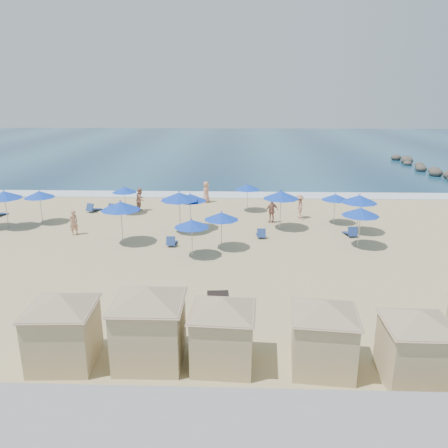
{
  "coord_description": "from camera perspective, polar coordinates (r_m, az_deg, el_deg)",
  "views": [
    {
      "loc": [
        2.63,
        -21.5,
        8.35
      ],
      "look_at": [
        1.81,
        3.0,
        1.1
      ],
      "focal_mm": 35.0,
      "sensor_mm": 36.0,
      "label": 1
    }
  ],
  "objects": [
    {
      "name": "ground",
      "position": [
        23.22,
        -4.73,
        -4.67
      ],
      "size": [
        160.0,
        160.0,
        0.0
      ],
      "primitive_type": "plane",
      "color": "tan",
      "rests_on": "ground"
    },
    {
      "name": "ocean",
      "position": [
        77.0,
        -0.06,
        10.26
      ],
      "size": [
        160.0,
        80.0,
        0.06
      ],
      "primitive_type": "cube",
      "color": "navy",
      "rests_on": "ground"
    },
    {
      "name": "surf_line",
      "position": [
        38.02,
        -2.11,
        3.83
      ],
      "size": [
        160.0,
        2.5,
        0.08
      ],
      "primitive_type": "cube",
      "color": "white",
      "rests_on": "ground"
    },
    {
      "name": "seawall",
      "position": [
        11.42,
        -13.35,
        -26.49
      ],
      "size": [
        160.0,
        6.1,
        1.22
      ],
      "color": "gray",
      "rests_on": "ground"
    },
    {
      "name": "rock_jetty",
      "position": [
        51.72,
        26.45,
        5.86
      ],
      "size": [
        2.56,
        26.66,
        0.96
      ],
      "color": "#322D2A",
      "rests_on": "ground"
    },
    {
      "name": "trash_bin",
      "position": [
        17.48,
        -0.78,
        -10.5
      ],
      "size": [
        0.92,
        0.92,
        0.85
      ],
      "primitive_type": "cube",
      "rotation": [
        0.0,
        0.0,
        0.08
      ],
      "color": "black",
      "rests_on": "ground"
    },
    {
      "name": "cabana_0",
      "position": [
        15.03,
        -20.42,
        -11.64
      ],
      "size": [
        4.26,
        4.26,
        2.68
      ],
      "color": "#C6B288",
      "rests_on": "ground"
    },
    {
      "name": "cabana_1",
      "position": [
        14.37,
        -9.82,
        -11.6
      ],
      "size": [
        4.59,
        4.59,
        2.88
      ],
      "color": "#C6B288",
      "rests_on": "ground"
    },
    {
      "name": "cabana_2",
      "position": [
        14.07,
        -0.16,
        -12.79
      ],
      "size": [
        4.1,
        4.1,
        2.58
      ],
      "color": "#C6B288",
      "rests_on": "ground"
    },
    {
      "name": "cabana_3",
      "position": [
        14.24,
        12.94,
        -12.84
      ],
      "size": [
        4.11,
        4.11,
        2.59
      ],
      "color": "#C6B288",
      "rests_on": "ground"
    },
    {
      "name": "cabana_4",
      "position": [
        14.56,
        23.94,
        -13.3
      ],
      "size": [
        4.08,
        4.08,
        2.56
      ],
      "color": "#C6B288",
      "rests_on": "ground"
    },
    {
      "name": "umbrella_1",
      "position": [
        31.39,
        -26.79,
        3.42
      ],
      "size": [
        2.25,
        2.25,
        2.56
      ],
      "color": "#A5A8AD",
      "rests_on": "ground"
    },
    {
      "name": "umbrella_2",
      "position": [
        31.7,
        -22.97,
        3.6
      ],
      "size": [
        2.03,
        2.03,
        2.31
      ],
      "color": "#A5A8AD",
      "rests_on": "ground"
    },
    {
      "name": "umbrella_3",
      "position": [
        25.71,
        -13.37,
        2.32
      ],
      "size": [
        2.29,
        2.29,
        2.61
      ],
      "color": "#A5A8AD",
      "rests_on": "ground"
    },
    {
      "name": "umbrella_4",
      "position": [
        32.52,
        -12.87,
        4.39
      ],
      "size": [
        1.8,
        1.8,
        2.05
      ],
      "color": "#A5A8AD",
      "rests_on": "ground"
    },
    {
      "name": "umbrella_5",
      "position": [
        27.27,
        -5.86,
        3.62
      ],
      "size": [
        2.36,
        2.36,
        2.69
      ],
      "color": "#A5A8AD",
      "rests_on": "ground"
    },
    {
      "name": "umbrella_6",
      "position": [
        23.07,
        -4.24,
        0.07
      ],
      "size": [
        1.88,
        1.88,
        2.14
      ],
      "color": "#A5A8AD",
      "rests_on": "ground"
    },
    {
      "name": "umbrella_7",
      "position": [
        27.91,
        -4.44,
        3.49
      ],
      "size": [
        2.14,
        2.14,
        2.43
      ],
      "color": "#A5A8AD",
      "rests_on": "ground"
    },
    {
      "name": "umbrella_8",
      "position": [
        28.06,
        7.46,
        3.8
      ],
      "size": [
        2.3,
        2.3,
        2.61
      ],
      "color": "#A5A8AD",
      "rests_on": "ground"
    },
    {
      "name": "umbrella_9",
      "position": [
        32.44,
        3.09,
        4.85
      ],
      "size": [
        1.86,
        1.86,
        2.11
      ],
      "color": "#A5A8AD",
      "rests_on": "ground"
    },
    {
      "name": "umbrella_10",
      "position": [
        28.29,
        17.25,
        3.15
      ],
      "size": [
        2.22,
        2.22,
        2.53
      ],
      "color": "#A5A8AD",
      "rests_on": "ground"
    },
    {
      "name": "umbrella_11",
      "position": [
        25.63,
        17.43,
        1.53
      ],
      "size": [
        2.1,
        2.1,
        2.4
      ],
      "color": "#A5A8AD",
      "rests_on": "ground"
    },
    {
      "name": "umbrella_12",
      "position": [
        30.08,
        14.35,
        3.42
      ],
      "size": [
        1.85,
        1.85,
        2.11
      ],
      "color": "#A5A8AD",
      "rests_on": "ground"
    },
    {
      "name": "umbrella_13",
      "position": [
        24.21,
        -0.35,
        1.05
      ],
      "size": [
        1.94,
        1.94,
        2.21
      ],
      "color": "#A5A8AD",
      "rests_on": "ground"
    },
    {
      "name": "beach_chair_1",
      "position": [
        34.0,
        -16.75,
        1.96
      ],
      "size": [
        0.96,
        1.38,
        0.7
      ],
      "color": "navy",
      "rests_on": "ground"
    },
    {
      "name": "beach_chair_2",
      "position": [
        33.5,
        -14.15,
        1.95
      ],
      "size": [
        0.94,
        1.4,
        0.71
      ],
      "color": "navy",
      "rests_on": "ground"
    },
    {
      "name": "beach_chair_3",
      "position": [
        25.43,
        -6.87,
        -2.31
      ],
      "size": [
        0.52,
        1.14,
        0.63
      ],
      "color": "navy",
      "rests_on": "ground"
    },
    {
      "name": "beach_chair_4",
      "position": [
        26.76,
        4.84,
        -1.28
      ],
      "size": [
        0.56,
        1.18,
        0.64
      ],
      "color": "navy",
      "rests_on": "ground"
    },
    {
      "name": "beach_chair_5",
      "position": [
        28.02,
        16.19,
        -1.05
      ],
      "size": [
        0.71,
        1.29,
        0.68
      ],
      "color": "navy",
      "rests_on": "ground"
    },
    {
      "name": "beachgoer_0",
      "position": [
        28.58,
        -19.06,
        0.19
      ],
      "size": [
        0.66,
        0.68,
        1.58
      ],
      "primitive_type": "imported",
      "rotation": [
        0.0,
        0.0,
        4.0
      ],
      "color": "tan",
      "rests_on": "ground"
    },
    {
      "name": "beachgoer_1",
      "position": [
        33.3,
        -10.84,
        3.2
      ],
      "size": [
        0.81,
        0.96,
        1.76
      ],
      "primitive_type": "imported",
      "rotation": [
        0.0,
        0.0,
        1.39
      ],
      "color": "tan",
      "rests_on": "ground"
    },
    {
      "name": "beachgoer_2",
      "position": [
        29.79,
        6.26,
        1.74
      ],
      "size": [
        1.05,
        0.76,
        1.66
      ],
      "primitive_type": "imported",
      "rotation": [
        0.0,
        0.0,
        3.56
      ],
      "color": "tan",
      "rests_on": "ground"
    },
    {
      "name": "beachgoer_3",
      "position": [
        31.15,
        9.81,
        2.27
      ],
      "size": [
        0.67,
        1.11,
        1.68
      ],
      "primitive_type": "imported",
      "rotation": [
        0.0,
        0.0,
        4.67
      ],
      "color": "tan",
      "rests_on": "ground"
    },
    {
      "name": "beachgoer_4",
      "position": [
        35.39,
        -2.34,
        4.21
      ],
      "size": [
        0.55,
        0.84,
        1.7
      ],
      "primitive_type": "imported",
      "rotation": [
        0.0,
        0.0,
        4.7
      ],
      "color": "tan",
      "rests_on": "ground"
    }
  ]
}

